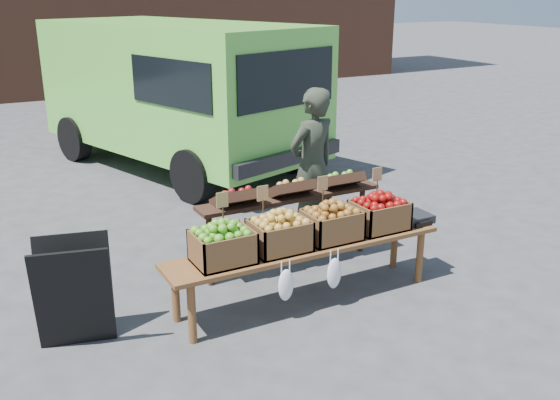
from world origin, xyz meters
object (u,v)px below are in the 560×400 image
vendor (312,166)px  display_bench (305,272)px  back_table (290,221)px  weighing_scale (413,218)px  crate_green_apples (379,215)px  crate_russet_pears (279,235)px  chalkboard_sign (74,293)px  crate_golden_apples (223,247)px  crate_red_apples (331,225)px  delivery_van (178,97)px

vendor → display_bench: 1.65m
back_table → weighing_scale: bearing=-35.5°
crate_green_apples → weighing_scale: bearing=0.0°
crate_russet_pears → chalkboard_sign: bearing=171.9°
vendor → crate_golden_apples: (-1.66, -1.29, -0.18)m
crate_golden_apples → crate_red_apples: 1.10m
weighing_scale → vendor: bearing=107.8°
back_table → crate_golden_apples: 1.30m
crate_golden_apples → crate_green_apples: bearing=0.0°
back_table → crate_russet_pears: bearing=-125.6°
crate_red_apples → weighing_scale: bearing=0.0°
delivery_van → back_table: 4.39m
crate_golden_apples → weighing_scale: (2.08, 0.00, -0.10)m
back_table → crate_russet_pears: size_ratio=4.20×
crate_green_apples → crate_russet_pears: bearing=180.0°
vendor → crate_golden_apples: size_ratio=3.56×
crate_green_apples → chalkboard_sign: bearing=175.0°
crate_green_apples → vendor: bearing=89.4°
crate_red_apples → crate_green_apples: 0.55m
crate_red_apples → chalkboard_sign: bearing=173.8°
crate_green_apples → crate_red_apples: bearing=180.0°
back_table → crate_red_apples: 0.75m
delivery_van → back_table: size_ratio=2.45×
back_table → crate_golden_apples: size_ratio=4.20×
vendor → crate_green_apples: vendor is taller
crate_golden_apples → crate_russet_pears: 0.55m
display_bench → crate_russet_pears: crate_russet_pears is taller
chalkboard_sign → back_table: 2.32m
crate_red_apples → crate_green_apples: bearing=0.0°
vendor → crate_russet_pears: (-1.11, -1.29, -0.18)m
back_table → crate_red_apples: (0.03, -0.72, 0.19)m
back_table → display_bench: size_ratio=0.78×
vendor → crate_red_apples: vendor is taller
vendor → crate_golden_apples: bearing=25.2°
crate_red_apples → crate_russet_pears: bearing=180.0°
back_table → crate_red_apples: bearing=-87.3°
display_bench → crate_green_apples: size_ratio=5.40×
chalkboard_sign → crate_green_apples: chalkboard_sign is taller
delivery_van → vendor: bearing=-104.1°
crate_golden_apples → weighing_scale: crate_golden_apples is taller
delivery_van → crate_green_apples: delivery_van is taller
back_table → crate_golden_apples: bearing=-146.0°
crate_red_apples → weighing_scale: 0.98m
display_bench → crate_red_apples: 0.51m
vendor → weighing_scale: (0.41, -1.29, -0.28)m
delivery_van → display_bench: delivery_van is taller
back_table → crate_red_apples: back_table is taller
crate_golden_apples → back_table: bearing=34.0°
display_bench → weighing_scale: weighing_scale is taller
display_bench → chalkboard_sign: bearing=173.0°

